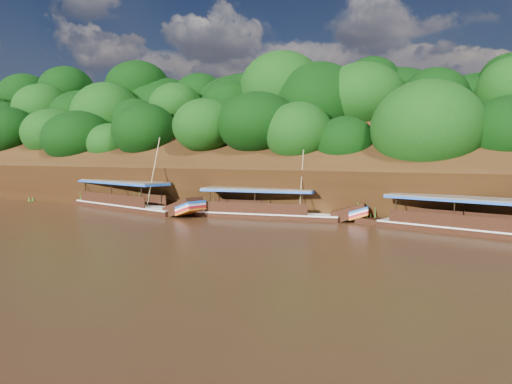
{
  "coord_description": "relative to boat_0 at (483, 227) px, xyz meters",
  "views": [
    {
      "loc": [
        15.96,
        -26.44,
        5.17
      ],
      "look_at": [
        -0.15,
        7.0,
        2.13
      ],
      "focal_mm": 35.0,
      "sensor_mm": 36.0,
      "label": 1
    }
  ],
  "objects": [
    {
      "name": "ground",
      "position": [
        -15.38,
        -7.1,
        -0.52
      ],
      "size": [
        160.0,
        160.0,
        0.0
      ],
      "primitive_type": "plane",
      "color": "black",
      "rests_on": "ground"
    },
    {
      "name": "riverbank",
      "position": [
        -15.39,
        15.62,
        1.37
      ],
      "size": [
        120.0,
        30.06,
        19.4
      ],
      "color": "#321C0B",
      "rests_on": "ground"
    },
    {
      "name": "boat_0",
      "position": [
        0.0,
        0.0,
        0.0
      ],
      "size": [
        14.06,
        5.48,
        5.53
      ],
      "rotation": [
        0.0,
        0.0,
        -0.27
      ],
      "color": "black",
      "rests_on": "ground"
    },
    {
      "name": "boat_1",
      "position": [
        -14.59,
        1.45,
        0.01
      ],
      "size": [
        13.47,
        3.78,
        5.68
      ],
      "rotation": [
        0.0,
        0.0,
        0.14
      ],
      "color": "black",
      "rests_on": "ground"
    },
    {
      "name": "boat_2",
      "position": [
        -28.08,
        0.98,
        0.06
      ],
      "size": [
        16.14,
        6.43,
        6.75
      ],
      "rotation": [
        0.0,
        0.0,
        -0.28
      ],
      "color": "black",
      "rests_on": "ground"
    },
    {
      "name": "reeds",
      "position": [
        -18.15,
        2.34,
        0.32
      ],
      "size": [
        49.51,
        2.17,
        2.07
      ],
      "color": "#326419",
      "rests_on": "ground"
    }
  ]
}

